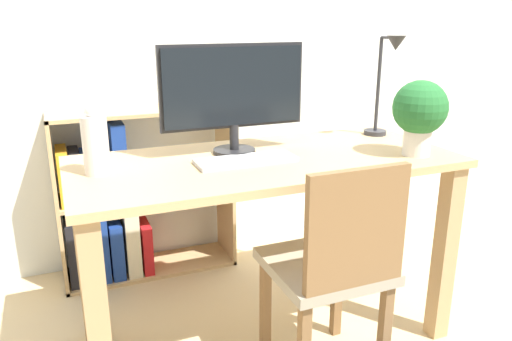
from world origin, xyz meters
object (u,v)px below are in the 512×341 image
at_px(keyboard, 246,160).
at_px(bookshelf, 117,208).
at_px(desk_lamp, 387,76).
at_px(chair, 334,264).
at_px(potted_plant, 420,112).
at_px(vase, 95,143).
at_px(monitor, 233,90).

relative_size(keyboard, bookshelf, 0.43).
relative_size(desk_lamp, chair, 0.52).
bearing_deg(chair, potted_plant, 13.29).
bearing_deg(keyboard, desk_lamp, 11.64).
xyz_separation_m(vase, bookshelf, (0.12, 0.73, -0.52)).
bearing_deg(potted_plant, chair, -161.02).
bearing_deg(potted_plant, monitor, 155.27).
distance_m(keyboard, chair, 0.49).
bearing_deg(keyboard, monitor, 87.78).
xyz_separation_m(keyboard, chair, (0.21, -0.30, -0.32)).
relative_size(vase, chair, 0.28).
bearing_deg(potted_plant, keyboard, 166.81).
relative_size(keyboard, potted_plant, 1.29).
height_order(keyboard, bookshelf, bookshelf).
xyz_separation_m(vase, potted_plant, (1.17, -0.21, 0.06)).
distance_m(desk_lamp, bookshelf, 1.44).
bearing_deg(keyboard, bookshelf, 116.48).
distance_m(monitor, keyboard, 0.28).
xyz_separation_m(potted_plant, chair, (-0.44, -0.15, -0.48)).
bearing_deg(chair, monitor, 108.89).
distance_m(keyboard, potted_plant, 0.68).
relative_size(desk_lamp, bookshelf, 0.50).
distance_m(desk_lamp, chair, 0.89).
bearing_deg(monitor, vase, -171.13).
bearing_deg(chair, keyboard, 119.06).
bearing_deg(vase, potted_plant, -10.41).
bearing_deg(desk_lamp, keyboard, -168.36).
distance_m(vase, potted_plant, 1.19).
xyz_separation_m(monitor, chair, (0.20, -0.45, -0.56)).
relative_size(monitor, desk_lamp, 1.30).
bearing_deg(monitor, bookshelf, 121.71).
xyz_separation_m(monitor, vase, (-0.52, -0.08, -0.14)).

